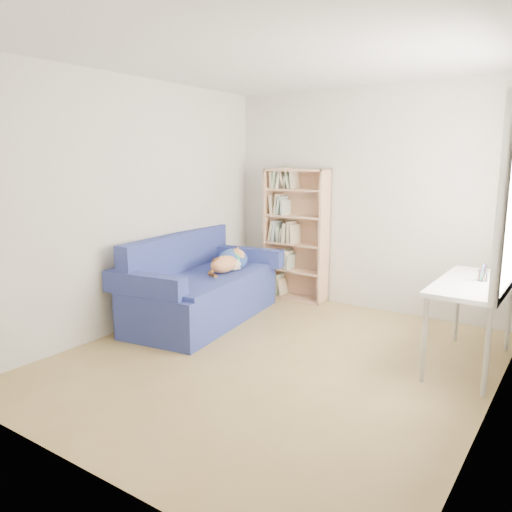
{
  "coord_description": "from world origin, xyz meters",
  "views": [
    {
      "loc": [
        2.24,
        -3.59,
        1.77
      ],
      "look_at": [
        -0.44,
        0.33,
        0.85
      ],
      "focal_mm": 35.0,
      "sensor_mm": 36.0,
      "label": 1
    }
  ],
  "objects_px": {
    "desk": "(473,290)",
    "pen_cup": "(483,274)",
    "sofa": "(202,288)",
    "bookshelf": "(296,240)"
  },
  "relations": [
    {
      "from": "sofa",
      "to": "bookshelf",
      "type": "xyz_separation_m",
      "value": [
        0.45,
        1.31,
        0.41
      ]
    },
    {
      "from": "bookshelf",
      "to": "desk",
      "type": "bearing_deg",
      "value": -23.45
    },
    {
      "from": "sofa",
      "to": "pen_cup",
      "type": "relative_size",
      "value": 13.01
    },
    {
      "from": "bookshelf",
      "to": "pen_cup",
      "type": "xyz_separation_m",
      "value": [
        2.37,
        -0.93,
        0.04
      ]
    },
    {
      "from": "sofa",
      "to": "bookshelf",
      "type": "distance_m",
      "value": 1.45
    },
    {
      "from": "sofa",
      "to": "bookshelf",
      "type": "bearing_deg",
      "value": 62.76
    },
    {
      "from": "pen_cup",
      "to": "sofa",
      "type": "bearing_deg",
      "value": -172.34
    },
    {
      "from": "desk",
      "to": "pen_cup",
      "type": "height_order",
      "value": "pen_cup"
    },
    {
      "from": "sofa",
      "to": "pen_cup",
      "type": "height_order",
      "value": "sofa"
    },
    {
      "from": "desk",
      "to": "pen_cup",
      "type": "xyz_separation_m",
      "value": [
        0.05,
        0.07,
        0.13
      ]
    }
  ]
}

